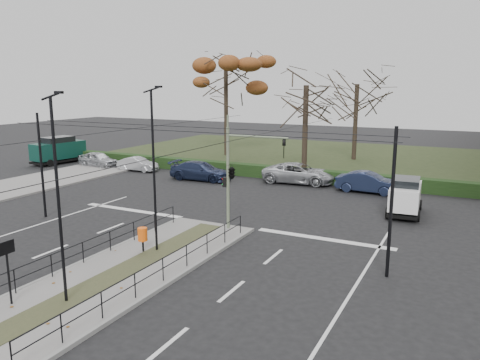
# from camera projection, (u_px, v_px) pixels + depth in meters

# --- Properties ---
(ground) EXTENTS (140.00, 140.00, 0.00)m
(ground) POSITION_uv_depth(u_px,v_px,m) (160.00, 254.00, 21.15)
(ground) COLOR black
(ground) RESTS_ON ground
(median_island) EXTENTS (4.40, 15.00, 0.14)m
(median_island) POSITION_uv_depth(u_px,v_px,m) (123.00, 272.00, 18.94)
(median_island) COLOR slate
(median_island) RESTS_ON ground
(park) EXTENTS (38.00, 26.00, 0.10)m
(park) POSITION_uv_depth(u_px,v_px,m) (289.00, 154.00, 51.79)
(park) COLOR #232E17
(park) RESTS_ON ground
(hedge) EXTENTS (38.00, 1.00, 1.00)m
(hedge) POSITION_uv_depth(u_px,v_px,m) (233.00, 169.00, 39.97)
(hedge) COLOR black
(hedge) RESTS_ON ground
(median_railing) EXTENTS (4.14, 13.24, 0.92)m
(median_railing) POSITION_uv_depth(u_px,v_px,m) (121.00, 252.00, 18.68)
(median_railing) COLOR black
(median_railing) RESTS_ON median_island
(catenary) EXTENTS (20.00, 34.00, 6.00)m
(catenary) POSITION_uv_depth(u_px,v_px,m) (179.00, 174.00, 21.88)
(catenary) COLOR black
(catenary) RESTS_ON ground
(traffic_light) EXTENTS (3.60, 2.06, 5.29)m
(traffic_light) POSITION_uv_depth(u_px,v_px,m) (233.00, 171.00, 23.83)
(traffic_light) COLOR slate
(traffic_light) RESTS_ON median_island
(litter_bin) EXTENTS (0.43, 0.43, 1.10)m
(litter_bin) POSITION_uv_depth(u_px,v_px,m) (143.00, 235.00, 20.93)
(litter_bin) COLOR black
(litter_bin) RESTS_ON median_island
(info_panel) EXTENTS (0.13, 0.59, 2.25)m
(info_panel) POSITION_uv_depth(u_px,v_px,m) (6.00, 255.00, 15.69)
(info_panel) COLOR black
(info_panel) RESTS_ON median_island
(streetlamp_median_near) EXTENTS (0.60, 0.12, 7.18)m
(streetlamp_median_near) POSITION_uv_depth(u_px,v_px,m) (59.00, 199.00, 15.51)
(streetlamp_median_near) COLOR black
(streetlamp_median_near) RESTS_ON median_island
(streetlamp_median_far) EXTENTS (0.61, 0.13, 7.34)m
(streetlamp_median_far) POSITION_uv_depth(u_px,v_px,m) (154.00, 169.00, 20.52)
(streetlamp_median_far) COLOR black
(streetlamp_median_far) RESTS_ON median_island
(parked_car_first) EXTENTS (4.29, 2.07, 1.41)m
(parked_car_first) POSITION_uv_depth(u_px,v_px,m) (98.00, 159.00, 43.57)
(parked_car_first) COLOR #A7A9AF
(parked_car_first) RESTS_ON ground
(parked_car_second) EXTENTS (3.78, 1.52, 1.22)m
(parked_car_second) POSITION_uv_depth(u_px,v_px,m) (138.00, 164.00, 41.55)
(parked_car_second) COLOR #A7A9AF
(parked_car_second) RESTS_ON ground
(parked_car_third) EXTENTS (5.19, 2.38, 1.47)m
(parked_car_third) POSITION_uv_depth(u_px,v_px,m) (200.00, 171.00, 37.60)
(parked_car_third) COLOR #1C2541
(parked_car_third) RESTS_ON ground
(parked_car_fourth) EXTENTS (5.80, 3.08, 1.55)m
(parked_car_fourth) POSITION_uv_depth(u_px,v_px,m) (299.00, 173.00, 36.32)
(parked_car_fourth) COLOR #A7A9AF
(parked_car_fourth) RESTS_ON ground
(white_van) EXTENTS (2.04, 4.02, 2.17)m
(white_van) POSITION_uv_depth(u_px,v_px,m) (405.00, 195.00, 27.47)
(white_van) COLOR white
(white_van) RESTS_ON ground
(green_van) EXTENTS (2.53, 5.40, 2.60)m
(green_van) POSITION_uv_depth(u_px,v_px,m) (58.00, 150.00, 45.50)
(green_van) COLOR #0B322A
(green_van) RESTS_ON ground
(rust_tree) EXTENTS (8.24, 8.24, 12.04)m
(rust_tree) POSITION_uv_depth(u_px,v_px,m) (226.00, 68.00, 48.82)
(rust_tree) COLOR black
(rust_tree) RESTS_ON park
(bare_tree_center) EXTENTS (8.26, 8.26, 9.98)m
(bare_tree_center) POSITION_uv_depth(u_px,v_px,m) (357.00, 90.00, 46.18)
(bare_tree_center) COLOR black
(bare_tree_center) RESTS_ON park
(bare_tree_near) EXTENTS (5.30, 5.30, 9.84)m
(bare_tree_near) POSITION_uv_depth(u_px,v_px,m) (306.00, 92.00, 38.03)
(bare_tree_near) COLOR black
(bare_tree_near) RESTS_ON park
(parked_car_fifth) EXTENTS (4.50, 1.68, 1.47)m
(parked_car_fifth) POSITION_uv_depth(u_px,v_px,m) (368.00, 182.00, 33.14)
(parked_car_fifth) COLOR #1C2541
(parked_car_fifth) RESTS_ON ground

